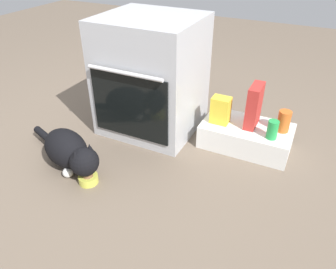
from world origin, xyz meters
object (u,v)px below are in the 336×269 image
cereal_box (254,106)px  soda_can (273,130)px  pantry_cabinet (246,136)px  oven (152,76)px  cat (69,151)px  sauce_jar (284,121)px  food_bowl (88,178)px  snack_bag (221,110)px

cereal_box → soda_can: 0.20m
pantry_cabinet → soda_can: (0.17, -0.08, 0.14)m
cereal_box → oven: bearing=-175.2°
cat → oven: bearing=93.5°
sauce_jar → soda_can: 0.13m
soda_can → food_bowl: bearing=-142.1°
snack_bag → soda_can: size_ratio=1.50×
pantry_cabinet → snack_bag: 0.25m
oven → cereal_box: (0.71, 0.06, -0.10)m
cat → snack_bag: snack_bag is taller
cereal_box → soda_can: size_ratio=2.33×
oven → sauce_jar: 0.92m
cereal_box → snack_bag: cereal_box is taller
cat → sauce_jar: bearing=54.4°
snack_bag → cereal_box: bearing=16.5°
cat → cereal_box: 1.18m
oven → snack_bag: 0.53m
pantry_cabinet → soda_can: size_ratio=4.85×
cereal_box → sauce_jar: (0.20, 0.01, -0.07)m
pantry_cabinet → sauce_jar: sauce_jar is taller
oven → cereal_box: 0.72m
snack_bag → sauce_jar: snack_bag is taller
pantry_cabinet → sauce_jar: (0.21, 0.04, 0.15)m
food_bowl → snack_bag: size_ratio=0.63×
cereal_box → food_bowl: bearing=-132.9°
food_bowl → oven: bearing=87.7°
cat → snack_bag: 0.99m
pantry_cabinet → sauce_jar: 0.26m
food_bowl → cat: (-0.18, 0.07, 0.10)m
cat → sauce_jar: size_ratio=5.00×
cereal_box → soda_can: bearing=-34.8°
oven → cereal_box: oven is taller
cat → sauce_jar: sauce_jar is taller
pantry_cabinet → snack_bag: snack_bag is taller
oven → pantry_cabinet: (0.69, 0.04, -0.32)m
oven → pantry_cabinet: size_ratio=1.37×
cereal_box → snack_bag: 0.21m
cat → snack_bag: size_ratio=3.89×
oven → snack_bag: (0.51, 0.00, -0.15)m
oven → snack_bag: size_ratio=4.42×
snack_bag → pantry_cabinet: bearing=11.6°
food_bowl → cereal_box: size_ratio=0.41×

